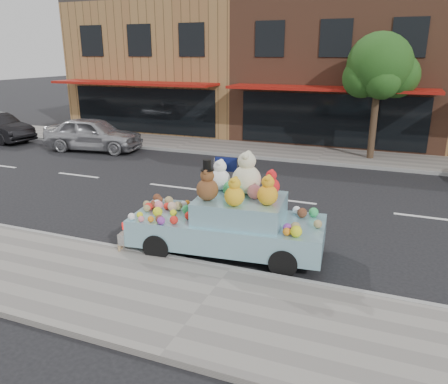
% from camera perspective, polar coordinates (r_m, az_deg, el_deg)
% --- Properties ---
extents(ground, '(120.00, 120.00, 0.00)m').
position_cam_1_polar(ground, '(13.71, 8.30, -1.13)').
color(ground, black).
rests_on(ground, ground).
extents(near_sidewalk, '(60.00, 3.00, 0.12)m').
position_cam_1_polar(near_sidewalk, '(8.07, -2.98, -14.77)').
color(near_sidewalk, gray).
rests_on(near_sidewalk, ground).
extents(far_sidewalk, '(60.00, 3.00, 0.12)m').
position_cam_1_polar(far_sidewalk, '(19.86, 12.74, 4.70)').
color(far_sidewalk, gray).
rests_on(far_sidewalk, ground).
extents(near_kerb, '(60.00, 0.12, 0.13)m').
position_cam_1_polar(near_kerb, '(9.26, 0.91, -10.11)').
color(near_kerb, gray).
rests_on(near_kerb, ground).
extents(far_kerb, '(60.00, 0.12, 0.13)m').
position_cam_1_polar(far_kerb, '(18.42, 11.98, 3.76)').
color(far_kerb, gray).
rests_on(far_kerb, ground).
extents(storefront_left, '(10.00, 9.80, 7.30)m').
position_cam_1_polar(storefront_left, '(27.81, -6.30, 16.09)').
color(storefront_left, olive).
rests_on(storefront_left, ground).
extents(storefront_mid, '(10.00, 9.80, 7.30)m').
position_cam_1_polar(storefront_mid, '(24.82, 15.44, 15.40)').
color(storefront_mid, brown).
rests_on(storefront_mid, ground).
extents(street_tree, '(3.00, 2.70, 5.22)m').
position_cam_1_polar(street_tree, '(19.25, 19.67, 14.67)').
color(street_tree, '#38281C').
rests_on(street_tree, ground).
extents(car_silver, '(4.76, 2.42, 1.55)m').
position_cam_1_polar(car_silver, '(21.39, -16.71, 7.26)').
color(car_silver, '#A8A8AC').
rests_on(car_silver, ground).
extents(art_car, '(4.63, 2.18, 2.31)m').
position_cam_1_polar(art_car, '(9.85, 0.65, -3.57)').
color(art_car, black).
rests_on(art_car, ground).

